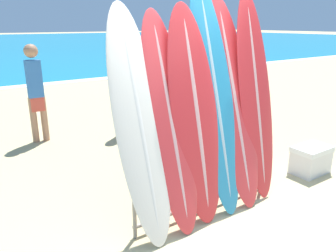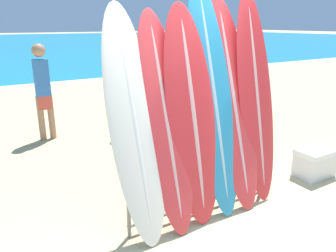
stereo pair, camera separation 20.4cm
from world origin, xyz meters
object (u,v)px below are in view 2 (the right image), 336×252
(surfboard_slot_0, at_px, (134,125))
(surfboard_slot_2, at_px, (192,116))
(surfboard_rack, at_px, (205,177))
(surfboard_slot_5, at_px, (256,99))
(surfboard_slot_3, at_px, (213,99))
(person_mid_beach, at_px, (131,92))
(cooler_box, at_px, (315,163))
(surfboard_slot_1, at_px, (166,123))
(surfboard_slot_4, at_px, (233,103))
(person_far_right, at_px, (168,76))
(person_far_left, at_px, (43,89))
(person_near_water, at_px, (145,66))

(surfboard_slot_0, bearing_deg, surfboard_slot_2, -2.97)
(surfboard_rack, xyz_separation_m, surfboard_slot_5, (0.78, 0.07, 0.79))
(surfboard_slot_2, distance_m, surfboard_slot_5, 0.94)
(surfboard_slot_2, relative_size, surfboard_slot_3, 0.90)
(surfboard_slot_2, relative_size, person_mid_beach, 1.52)
(cooler_box, bearing_deg, surfboard_slot_1, 176.40)
(surfboard_slot_1, relative_size, surfboard_slot_4, 0.93)
(surfboard_slot_1, height_order, cooler_box, surfboard_slot_1)
(surfboard_slot_4, xyz_separation_m, cooler_box, (1.43, -0.18, -0.99))
(surfboard_slot_1, bearing_deg, person_far_right, 58.68)
(surfboard_slot_3, bearing_deg, surfboard_slot_5, -3.88)
(surfboard_rack, distance_m, surfboard_slot_2, 0.73)
(person_far_right, bearing_deg, surfboard_slot_5, -121.64)
(person_mid_beach, height_order, person_far_left, person_far_left)
(surfboard_slot_3, height_order, person_near_water, surfboard_slot_3)
(surfboard_slot_0, distance_m, surfboard_slot_1, 0.35)
(person_far_left, xyz_separation_m, cooler_box, (2.89, -3.55, -0.75))
(surfboard_slot_0, bearing_deg, person_near_water, 61.92)
(person_mid_beach, bearing_deg, cooler_box, -174.84)
(surfboard_slot_0, relative_size, surfboard_slot_4, 0.96)
(surfboard_slot_3, relative_size, person_far_right, 1.43)
(surfboard_rack, distance_m, person_mid_beach, 3.02)
(surfboard_slot_2, bearing_deg, surfboard_slot_1, 175.90)
(surfboard_slot_4, distance_m, person_near_water, 5.55)
(surfboard_rack, relative_size, person_near_water, 1.08)
(surfboard_slot_0, bearing_deg, person_mid_beach, 66.13)
(surfboard_slot_1, xyz_separation_m, surfboard_slot_5, (1.24, -0.00, 0.11))
(surfboard_slot_5, xyz_separation_m, person_mid_beach, (-0.31, 2.88, -0.40))
(cooler_box, bearing_deg, surfboard_rack, 177.77)
(person_far_left, bearing_deg, cooler_box, 131.03)
(surfboard_slot_1, height_order, surfboard_slot_3, surfboard_slot_3)
(person_near_water, bearing_deg, person_mid_beach, -33.25)
(person_far_right, height_order, cooler_box, person_far_right)
(surfboard_slot_5, bearing_deg, surfboard_rack, -174.71)
(person_far_left, relative_size, cooler_box, 3.18)
(person_near_water, height_order, person_far_right, person_far_right)
(person_near_water, distance_m, cooler_box, 5.55)
(surfboard_slot_3, height_order, surfboard_slot_5, surfboard_slot_3)
(surfboard_rack, xyz_separation_m, surfboard_slot_1, (-0.46, 0.07, 0.68))
(surfboard_slot_0, relative_size, surfboard_slot_1, 1.03)
(surfboard_slot_1, distance_m, cooler_box, 2.52)
(surfboard_slot_5, relative_size, cooler_box, 4.47)
(surfboard_rack, distance_m, person_far_right, 3.85)
(person_mid_beach, bearing_deg, surfboard_rack, 151.11)
(surfboard_slot_3, bearing_deg, person_far_right, 66.85)
(surfboard_rack, bearing_deg, cooler_box, -2.23)
(surfboard_slot_0, height_order, person_near_water, surfboard_slot_0)
(person_near_water, bearing_deg, cooler_box, -2.31)
(person_near_water, xyz_separation_m, person_mid_beach, (-1.58, -2.47, -0.14))
(surfboard_slot_1, distance_m, surfboard_slot_4, 0.92)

